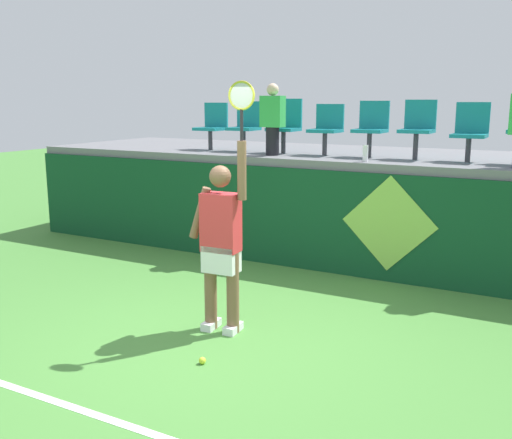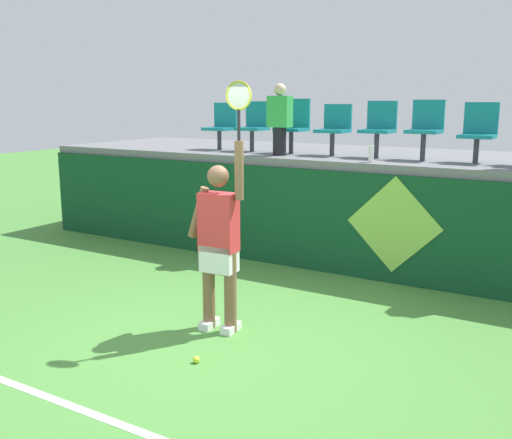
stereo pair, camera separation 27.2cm
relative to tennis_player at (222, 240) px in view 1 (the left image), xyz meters
The scene contains 16 objects.
ground_plane 1.05m from the tennis_player, 75.54° to the right, with size 40.00×40.00×0.00m, color #478438.
court_back_wall 2.59m from the tennis_player, 87.79° to the left, with size 10.68×0.20×1.43m, color #0F4223.
spectator_platform 4.01m from the tennis_player, 88.56° to the left, with size 10.68×2.89×0.12m, color slate.
court_baseline_stripe 2.15m from the tennis_player, 87.03° to the right, with size 9.62×0.08×0.01m, color white.
tennis_player is the anchor object (origin of this frame).
tennis_ball 1.25m from the tennis_player, 71.27° to the right, with size 0.07×0.07×0.07m, color #D1E533.
water_bottle 2.86m from the tennis_player, 77.49° to the left, with size 0.07×0.07×0.22m, color white.
stadium_chair_0 4.21m from the tennis_player, 123.74° to the left, with size 0.44×0.42×0.77m.
stadium_chair_1 3.91m from the tennis_player, 115.69° to the left, with size 0.44×0.42×0.80m.
stadium_chair_2 3.68m from the tennis_player, 105.16° to the left, with size 0.44×0.42×0.84m.
stadium_chair_3 3.55m from the tennis_player, 93.92° to the left, with size 0.44×0.42×0.76m.
stadium_chair_4 3.58m from the tennis_player, 82.36° to the left, with size 0.44×0.42×0.81m.
stadium_chair_5 3.73m from the tennis_player, 71.73° to the left, with size 0.44×0.42×0.82m.
stadium_chair_6 3.99m from the tennis_player, 61.82° to the left, with size 0.44×0.42×0.79m.
spectator_0 3.29m from the tennis_player, 107.36° to the left, with size 0.34×0.20×1.06m.
wall_signage_mount 2.85m from the tennis_player, 67.31° to the left, with size 1.27×0.01×1.43m.
Camera 1 is at (2.99, -4.56, 2.38)m, focal length 41.25 mm.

